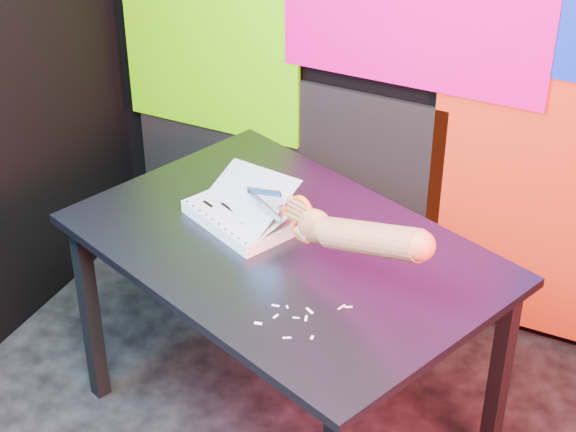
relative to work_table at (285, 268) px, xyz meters
The scene contains 7 objects.
room 1.00m from the work_table, 62.23° to the right, with size 3.01×3.01×2.71m.
backdrop 0.96m from the work_table, 64.11° to the left, with size 2.88×0.05×2.08m.
work_table is the anchor object (origin of this frame).
printout_stack 0.21m from the work_table, 158.25° to the left, with size 0.41×0.37×0.18m.
scissors 0.24m from the work_table, 35.53° to the right, with size 0.26×0.10×0.15m.
hand_forearm 0.42m from the work_table, 23.08° to the right, with size 0.48×0.21×0.21m.
paper_clippings 0.36m from the work_table, 57.89° to the right, with size 0.21×0.21×0.00m.
Camera 1 is at (0.70, -1.49, 2.38)m, focal length 60.00 mm.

